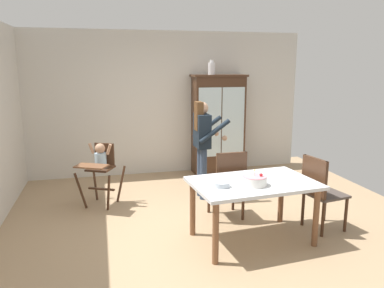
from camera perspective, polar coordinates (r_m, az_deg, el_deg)
The scene contains 11 objects.
ground_plane at distance 5.11m, azimuth 1.65°, elevation -12.10°, with size 6.24×6.24×0.00m, color tan.
wall_back at distance 7.28m, azimuth -3.77°, elevation 6.14°, with size 5.32×0.06×2.70m, color beige.
china_cabinet at distance 7.29m, azimuth 3.98°, elevation 3.03°, with size 1.03×0.48×1.90m.
ceramic_vase at distance 7.17m, azimuth 2.99°, elevation 11.41°, with size 0.13×0.13×0.27m.
high_chair_with_toddler at distance 5.74m, azimuth -13.71°, elevation -2.81°, with size 0.77×0.83×0.95m.
adult_person at distance 5.84m, azimuth 1.60°, elevation 0.95°, with size 0.50×0.48×1.53m.
dining_table at distance 4.52m, azimuth 9.24°, elevation -6.78°, with size 1.51×1.05×0.74m.
birthday_cake at distance 4.35m, azimuth 9.44°, elevation -5.46°, with size 0.28×0.28×0.19m.
serving_bowl at distance 4.25m, azimuth 4.53°, elevation -6.13°, with size 0.18×0.18×0.06m, color #B2BCC6.
dining_chair_far_side at distance 5.12m, azimuth 5.56°, elevation -5.46°, with size 0.45×0.45×0.96m.
dining_chair_right_end at distance 5.03m, azimuth 18.75°, elevation -6.37°, with size 0.51×0.51×0.96m.
Camera 1 is at (-1.24, -4.50, 2.08)m, focal length 35.22 mm.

